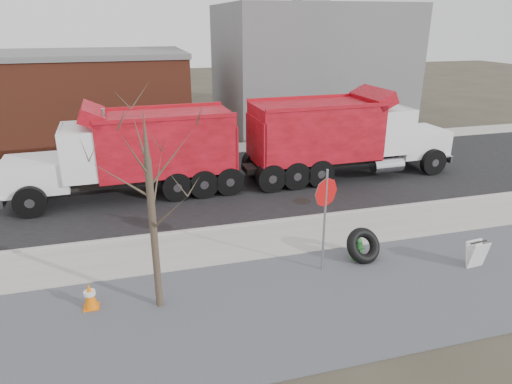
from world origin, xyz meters
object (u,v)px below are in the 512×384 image
object	(u,v)px
stop_sign	(325,204)
dump_truck_red_b	(135,150)
fire_hydrant	(358,250)
sandwich_board	(476,254)
truck_tire	(363,246)
dump_truck_red_a	(342,134)

from	to	relation	value
stop_sign	dump_truck_red_b	xyz separation A→B (m)	(-4.99, 7.85, -0.13)
fire_hydrant	sandwich_board	distance (m)	3.46
truck_tire	dump_truck_red_a	size ratio (longest dim) A/B	0.12
truck_tire	stop_sign	world-z (taller)	stop_sign
dump_truck_red_a	truck_tire	bearing A→B (deg)	-111.86
fire_hydrant	dump_truck_red_b	xyz separation A→B (m)	(-6.30, 7.57, 1.64)
truck_tire	stop_sign	distance (m)	2.18
stop_sign	dump_truck_red_b	world-z (taller)	dump_truck_red_b
stop_sign	fire_hydrant	bearing A→B (deg)	12.50
stop_sign	sandwich_board	distance (m)	4.90
stop_sign	dump_truck_red_b	size ratio (longest dim) A/B	0.34
truck_tire	dump_truck_red_b	distance (m)	10.10
truck_tire	sandwich_board	bearing A→B (deg)	-23.76
truck_tire	stop_sign	size ratio (longest dim) A/B	0.40
fire_hydrant	sandwich_board	xyz separation A→B (m)	(3.16, -1.40, 0.11)
sandwich_board	dump_truck_red_a	world-z (taller)	dump_truck_red_a
fire_hydrant	dump_truck_red_a	bearing A→B (deg)	65.32
dump_truck_red_a	fire_hydrant	bearing A→B (deg)	-112.89
fire_hydrant	dump_truck_red_a	size ratio (longest dim) A/B	0.07
stop_sign	dump_truck_red_a	world-z (taller)	dump_truck_red_a
fire_hydrant	dump_truck_red_a	xyz separation A→B (m)	(3.03, 7.69, 1.69)
fire_hydrant	truck_tire	distance (m)	0.21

